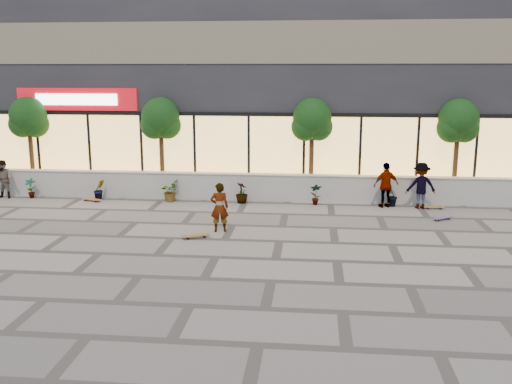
# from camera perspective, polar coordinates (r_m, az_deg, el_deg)

# --- Properties ---
(ground) EXTENTS (80.00, 80.00, 0.00)m
(ground) POSITION_cam_1_polar(r_m,az_deg,el_deg) (15.57, -4.07, -6.52)
(ground) COLOR gray
(ground) RESTS_ON ground
(planter_wall) EXTENTS (22.00, 0.42, 1.04)m
(planter_wall) POSITION_cam_1_polar(r_m,az_deg,el_deg) (22.13, -1.00, 0.54)
(planter_wall) COLOR beige
(planter_wall) RESTS_ON ground
(retail_building) EXTENTS (24.00, 9.17, 8.50)m
(retail_building) POSITION_cam_1_polar(r_m,az_deg,el_deg) (27.15, 0.36, 10.60)
(retail_building) COLOR #25262B
(retail_building) RESTS_ON ground
(shrub_a) EXTENTS (0.43, 0.29, 0.81)m
(shrub_a) POSITION_cam_1_polar(r_m,az_deg,el_deg) (24.16, -21.61, 0.37)
(shrub_a) COLOR black
(shrub_a) RESTS_ON ground
(shrub_b) EXTENTS (0.57, 0.57, 0.81)m
(shrub_b) POSITION_cam_1_polar(r_m,az_deg,el_deg) (23.01, -15.40, 0.24)
(shrub_b) COLOR black
(shrub_b) RESTS_ON ground
(shrub_c) EXTENTS (0.68, 0.77, 0.81)m
(shrub_c) POSITION_cam_1_polar(r_m,az_deg,el_deg) (22.16, -8.64, 0.10)
(shrub_c) COLOR black
(shrub_c) RESTS_ON ground
(shrub_d) EXTENTS (0.64, 0.64, 0.81)m
(shrub_d) POSITION_cam_1_polar(r_m,az_deg,el_deg) (21.64, -1.43, -0.06)
(shrub_d) COLOR black
(shrub_d) RESTS_ON ground
(shrub_e) EXTENTS (0.46, 0.35, 0.81)m
(shrub_e) POSITION_cam_1_polar(r_m,az_deg,el_deg) (21.47, 6.00, -0.22)
(shrub_e) COLOR black
(shrub_e) RESTS_ON ground
(shrub_f) EXTENTS (0.55, 0.57, 0.81)m
(shrub_f) POSITION_cam_1_polar(r_m,az_deg,el_deg) (21.67, 13.42, -0.37)
(shrub_f) COLOR black
(shrub_f) RESTS_ON ground
(tree_west) EXTENTS (1.60, 1.50, 3.92)m
(tree_west) POSITION_cam_1_polar(r_m,az_deg,el_deg) (25.14, -21.79, 6.74)
(tree_west) COLOR #472B19
(tree_west) RESTS_ON ground
(tree_midwest) EXTENTS (1.60, 1.50, 3.92)m
(tree_midwest) POSITION_cam_1_polar(r_m,az_deg,el_deg) (23.13, -9.52, 7.04)
(tree_midwest) COLOR #472B19
(tree_midwest) RESTS_ON ground
(tree_mideast) EXTENTS (1.60, 1.50, 3.92)m
(tree_mideast) POSITION_cam_1_polar(r_m,az_deg,el_deg) (22.32, 5.63, 6.97)
(tree_mideast) COLOR #472B19
(tree_mideast) RESTS_ON ground
(tree_east) EXTENTS (1.60, 1.50, 3.92)m
(tree_east) POSITION_cam_1_polar(r_m,az_deg,el_deg) (22.96, 19.57, 6.48)
(tree_east) COLOR #472B19
(tree_east) RESTS_ON ground
(skater_center) EXTENTS (0.64, 0.49, 1.56)m
(skater_center) POSITION_cam_1_polar(r_m,az_deg,el_deg) (17.78, -3.67, -1.53)
(skater_center) COLOR silver
(skater_center) RESTS_ON ground
(skater_left) EXTENTS (0.80, 0.66, 1.52)m
(skater_left) POSITION_cam_1_polar(r_m,az_deg,el_deg) (24.45, -23.92, 1.16)
(skater_left) COLOR tan
(skater_left) RESTS_ON ground
(skater_right_near) EXTENTS (1.06, 0.72, 1.67)m
(skater_right_near) POSITION_cam_1_polar(r_m,az_deg,el_deg) (21.40, 12.88, 0.68)
(skater_right_near) COLOR silver
(skater_right_near) RESTS_ON ground
(skater_right_far) EXTENTS (1.16, 0.76, 1.69)m
(skater_right_far) POSITION_cam_1_polar(r_m,az_deg,el_deg) (21.58, 16.17, 0.62)
(skater_right_far) COLOR maroon
(skater_right_far) RESTS_ON ground
(skateboard_center) EXTENTS (0.84, 0.57, 0.10)m
(skateboard_center) POSITION_cam_1_polar(r_m,az_deg,el_deg) (17.29, -6.05, -4.36)
(skateboard_center) COLOR brown
(skateboard_center) RESTS_ON ground
(skateboard_left) EXTENTS (0.85, 0.47, 0.10)m
(skateboard_left) POSITION_cam_1_polar(r_m,az_deg,el_deg) (22.86, -16.12, -0.70)
(skateboard_left) COLOR #BD5F23
(skateboard_left) RESTS_ON ground
(skateboard_right_near) EXTENTS (0.76, 0.23, 0.09)m
(skateboard_right_near) POSITION_cam_1_polar(r_m,az_deg,el_deg) (21.75, 17.38, -1.44)
(skateboard_right_near) COLOR olive
(skateboard_right_near) RESTS_ON ground
(skateboard_right_far) EXTENTS (0.73, 0.57, 0.09)m
(skateboard_right_far) POSITION_cam_1_polar(r_m,az_deg,el_deg) (20.25, 18.13, -2.48)
(skateboard_right_far) COLOR #514682
(skateboard_right_far) RESTS_ON ground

